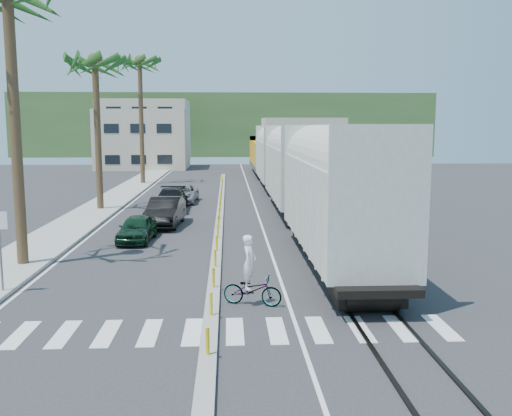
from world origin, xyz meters
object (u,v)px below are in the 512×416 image
(car_second, at_px, (165,212))
(street_sign, at_px, (0,239))
(cyclist, at_px, (252,283))
(car_lead, at_px, (137,228))

(car_second, bearing_deg, street_sign, -103.13)
(car_second, height_order, cyclist, cyclist)
(street_sign, distance_m, car_second, 14.24)
(street_sign, relative_size, car_second, 0.58)
(car_lead, relative_size, cyclist, 1.72)
(street_sign, relative_size, cyclist, 1.29)
(street_sign, xyz_separation_m, car_second, (4.16, 13.58, -1.14))
(street_sign, height_order, car_lead, street_sign)
(car_second, distance_m, cyclist, 15.83)
(car_lead, xyz_separation_m, car_second, (0.93, 4.54, 0.16))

